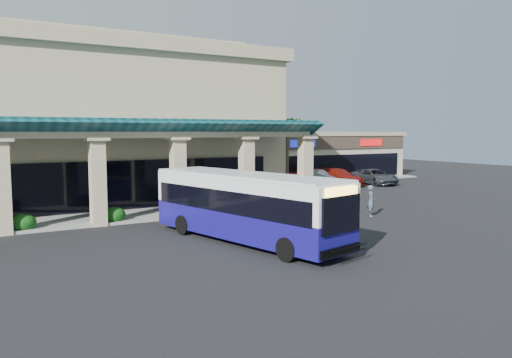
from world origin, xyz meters
TOP-DOWN VIEW (x-y plane):
  - ground at (0.00, 0.00)m, footprint 110.00×110.00m
  - main_building at (-8.00, 16.00)m, footprint 30.80×14.80m
  - arcade at (-8.00, 6.80)m, footprint 30.00×6.20m
  - strip_mall at (18.00, 24.00)m, footprint 22.50×12.50m
  - palm_0 at (8.50, 11.00)m, footprint 2.40×2.40m
  - palm_1 at (9.50, 14.00)m, footprint 2.40×2.40m
  - broadleaf_tree at (7.50, 19.00)m, footprint 2.60×2.60m
  - transit_bus at (-2.73, -2.13)m, footprint 4.88×11.39m
  - pedestrian at (6.95, -0.00)m, footprint 0.77×0.80m
  - car_silver at (11.53, 14.49)m, footprint 2.86×4.56m
  - car_white at (13.12, 13.31)m, footprint 1.87×4.96m
  - car_red at (16.23, 14.01)m, footprint 2.95×5.66m
  - car_gray at (19.78, 12.94)m, footprint 2.82×5.36m

SIDE VIEW (x-z plane):
  - ground at x=0.00m, z-range 0.00..0.00m
  - car_gray at x=19.78m, z-range 0.00..1.44m
  - car_silver at x=11.53m, z-range 0.00..1.45m
  - car_red at x=16.23m, z-range 0.00..1.57m
  - car_white at x=13.12m, z-range 0.00..1.62m
  - pedestrian at x=6.95m, z-range 0.00..1.84m
  - transit_bus at x=-2.73m, z-range 0.00..3.10m
  - broadleaf_tree at x=7.50m, z-range 0.00..4.81m
  - strip_mall at x=18.00m, z-range 0.00..4.90m
  - arcade at x=-8.00m, z-range 0.00..5.70m
  - palm_1 at x=9.50m, z-range 0.00..5.80m
  - palm_0 at x=8.50m, z-range 0.00..6.60m
  - main_building at x=-8.00m, z-range 0.00..11.35m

